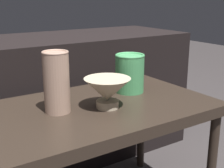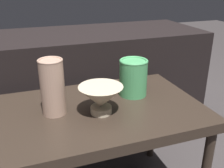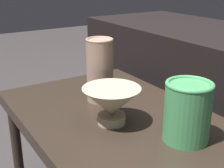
# 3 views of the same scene
# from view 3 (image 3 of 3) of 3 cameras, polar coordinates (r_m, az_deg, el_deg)

# --- Properties ---
(table) EXTENTS (0.81, 0.50, 0.47)m
(table) POSITION_cam_3_polar(r_m,az_deg,el_deg) (0.92, 1.72, -8.90)
(table) COLOR #2D231C
(table) RESTS_ON ground_plane
(bowl) EXTENTS (0.16, 0.16, 0.10)m
(bowl) POSITION_cam_3_polar(r_m,az_deg,el_deg) (0.84, -0.09, -3.44)
(bowl) COLOR #C1B293
(bowl) RESTS_ON table
(vase_textured_left) EXTENTS (0.09, 0.09, 0.20)m
(vase_textured_left) POSITION_cam_3_polar(r_m,az_deg,el_deg) (0.98, -2.23, 2.65)
(vase_textured_left) COLOR tan
(vase_textured_left) RESTS_ON table
(vase_colorful_right) EXTENTS (0.12, 0.12, 0.15)m
(vase_colorful_right) POSITION_cam_3_polar(r_m,az_deg,el_deg) (0.78, 13.64, -4.75)
(vase_colorful_right) COLOR #47995B
(vase_colorful_right) RESTS_ON table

